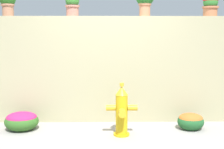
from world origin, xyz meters
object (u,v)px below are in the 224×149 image
flower_bush_right (191,121)px  potted_plant_4 (211,4)px  flower_bush_left (22,120)px  potted_plant_1 (8,0)px  potted_plant_2 (72,3)px  fire_hydrant (122,112)px

flower_bush_right → potted_plant_4: bearing=52.8°
potted_plant_4 → flower_bush_left: potted_plant_4 is taller
potted_plant_1 → flower_bush_left: 2.06m
potted_plant_2 → flower_bush_left: size_ratio=0.70×
potted_plant_4 → fire_hydrant: bearing=-151.6°
potted_plant_2 → potted_plant_4: 2.37m
potted_plant_1 → potted_plant_2: size_ratio=1.14×
fire_hydrant → flower_bush_right: fire_hydrant is taller
potted_plant_4 → potted_plant_2: bearing=179.9°
flower_bush_left → flower_bush_right: size_ratio=1.27×
potted_plant_1 → potted_plant_2: bearing=-2.0°
flower_bush_right → potted_plant_2: bearing=163.7°
potted_plant_4 → flower_bush_left: 3.71m
fire_hydrant → flower_bush_right: bearing=13.8°
potted_plant_2 → flower_bush_left: potted_plant_2 is taller
potted_plant_2 → flower_bush_right: size_ratio=0.89×
flower_bush_right → flower_bush_left: bearing=179.7°
potted_plant_2 → flower_bush_right: potted_plant_2 is taller
potted_plant_1 → potted_plant_4: size_ratio=1.18×
flower_bush_left → potted_plant_4: bearing=9.9°
flower_bush_left → fire_hydrant: bearing=-10.3°
potted_plant_2 → fire_hydrant: bearing=-46.3°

